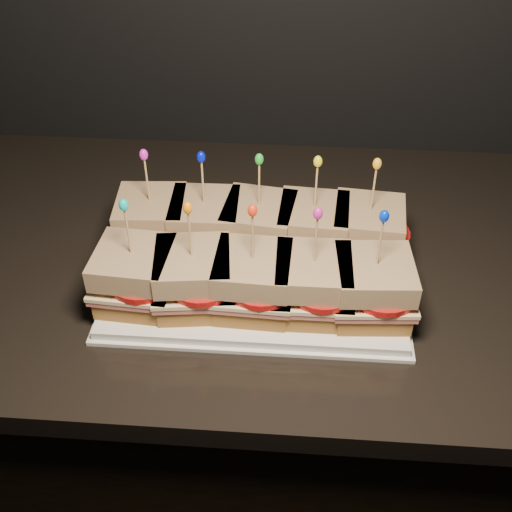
{
  "coord_description": "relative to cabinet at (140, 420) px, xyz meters",
  "views": [
    {
      "loc": [
        0.36,
        0.91,
        1.52
      ],
      "look_at": [
        0.31,
        1.6,
        0.94
      ],
      "focal_mm": 45.0,
      "sensor_mm": 36.0,
      "label": 1
    }
  ],
  "objects": [
    {
      "name": "sandwich_2_frill",
      "position": [
        0.24,
        -0.02,
        0.64
      ],
      "size": [
        0.01,
        0.01,
        0.02
      ],
      "primitive_type": "ellipsoid",
      "color": "green",
      "rests_on": "sandwich_2_pick"
    },
    {
      "name": "sandwich_8_pick",
      "position": [
        0.32,
        -0.14,
        0.59
      ],
      "size": [
        0.0,
        0.0,
        0.09
      ],
      "primitive_type": "cylinder",
      "color": "tan",
      "rests_on": "sandwich_8_bread_top"
    },
    {
      "name": "sandwich_6_bread_bot",
      "position": [
        0.16,
        -0.14,
        0.49
      ],
      "size": [
        0.11,
        0.11,
        0.03
      ],
      "primitive_type": "cube",
      "rotation": [
        0.0,
        0.0,
        0.12
      ],
      "color": "brown",
      "rests_on": "platter"
    },
    {
      "name": "cabinet",
      "position": [
        0.0,
        0.0,
        0.0
      ],
      "size": [
        2.63,
        0.62,
        0.85
      ],
      "primitive_type": "cube",
      "color": "black",
      "rests_on": "ground"
    },
    {
      "name": "sandwich_1_ham",
      "position": [
        0.16,
        -0.02,
        0.51
      ],
      "size": [
        0.11,
        0.1,
        0.01
      ],
      "primitive_type": "cube",
      "rotation": [
        0.0,
        0.0,
        0.02
      ],
      "color": "#C16259",
      "rests_on": "sandwich_1_bread_bot"
    },
    {
      "name": "sandwich_0_ham",
      "position": [
        0.08,
        -0.02,
        0.51
      ],
      "size": [
        0.11,
        0.11,
        0.01
      ],
      "primitive_type": "cube",
      "rotation": [
        0.0,
        0.0,
        0.07
      ],
      "color": "#C16259",
      "rests_on": "sandwich_0_bread_bot"
    },
    {
      "name": "sandwich_5_frill",
      "position": [
        0.08,
        -0.14,
        0.64
      ],
      "size": [
        0.01,
        0.01,
        0.02
      ],
      "primitive_type": "ellipsoid",
      "color": "#09B5AD",
      "rests_on": "sandwich_5_pick"
    },
    {
      "name": "sandwich_6_pick",
      "position": [
        0.16,
        -0.14,
        0.59
      ],
      "size": [
        0.0,
        0.0,
        0.09
      ],
      "primitive_type": "cylinder",
      "color": "tan",
      "rests_on": "sandwich_6_bread_top"
    },
    {
      "name": "sandwich_1_pick",
      "position": [
        0.16,
        -0.02,
        0.59
      ],
      "size": [
        0.0,
        0.0,
        0.09
      ],
      "primitive_type": "cylinder",
      "color": "tan",
      "rests_on": "sandwich_1_bread_top"
    },
    {
      "name": "platter",
      "position": [
        0.24,
        -0.08,
        0.47
      ],
      "size": [
        0.41,
        0.26,
        0.02
      ],
      "primitive_type": "cube",
      "color": "white",
      "rests_on": "granite_slab"
    },
    {
      "name": "sandwich_9_frill",
      "position": [
        0.4,
        -0.14,
        0.64
      ],
      "size": [
        0.01,
        0.01,
        0.02
      ],
      "primitive_type": "ellipsoid",
      "color": "#0227CF",
      "rests_on": "sandwich_9_pick"
    },
    {
      "name": "sandwich_6_bread_top",
      "position": [
        0.16,
        -0.14,
        0.55
      ],
      "size": [
        0.11,
        0.11,
        0.03
      ],
      "primitive_type": "cube",
      "rotation": [
        0.0,
        0.0,
        0.12
      ],
      "color": "#613011",
      "rests_on": "sandwich_6_tomato"
    },
    {
      "name": "sandwich_7_bread_top",
      "position": [
        0.24,
        -0.14,
        0.55
      ],
      "size": [
        0.1,
        0.1,
        0.03
      ],
      "primitive_type": "cube",
      "rotation": [
        0.0,
        0.0,
        -0.04
      ],
      "color": "#613011",
      "rests_on": "sandwich_7_tomato"
    },
    {
      "name": "sandwich_9_ham",
      "position": [
        0.4,
        -0.14,
        0.51
      ],
      "size": [
        0.11,
        0.11,
        0.01
      ],
      "primitive_type": "cube",
      "rotation": [
        0.0,
        0.0,
        0.07
      ],
      "color": "#C16259",
      "rests_on": "sandwich_9_bread_bot"
    },
    {
      "name": "sandwich_8_bread_top",
      "position": [
        0.32,
        -0.14,
        0.55
      ],
      "size": [
        0.1,
        0.1,
        0.03
      ],
      "primitive_type": "cube",
      "rotation": [
        0.0,
        0.0,
        0.01
      ],
      "color": "#613011",
      "rests_on": "sandwich_8_tomato"
    },
    {
      "name": "sandwich_5_cheese",
      "position": [
        0.08,
        -0.14,
        0.52
      ],
      "size": [
        0.11,
        0.11,
        0.01
      ],
      "primitive_type": "cube",
      "rotation": [
        0.0,
        0.0,
        -0.07
      ],
      "color": "beige",
      "rests_on": "sandwich_5_ham"
    },
    {
      "name": "sandwich_3_bread_bot",
      "position": [
        0.32,
        -0.02,
        0.49
      ],
      "size": [
        0.1,
        0.1,
        0.03
      ],
      "primitive_type": "cube",
      "rotation": [
        0.0,
        0.0,
        -0.06
      ],
      "color": "brown",
      "rests_on": "platter"
    },
    {
      "name": "platter_rim",
      "position": [
        0.24,
        -0.08,
        0.46
      ],
      "size": [
        0.43,
        0.27,
        0.01
      ],
      "primitive_type": "cube",
      "color": "white",
      "rests_on": "granite_slab"
    },
    {
      "name": "sandwich_5_ham",
      "position": [
        0.08,
        -0.14,
        0.51
      ],
      "size": [
        0.11,
        0.11,
        0.01
      ],
      "primitive_type": "cube",
      "rotation": [
        0.0,
        0.0,
        -0.07
      ],
      "color": "#C16259",
      "rests_on": "sandwich_5_bread_bot"
    },
    {
      "name": "sandwich_2_bread_top",
      "position": [
        0.24,
        -0.02,
        0.55
      ],
      "size": [
        0.11,
        0.11,
        0.03
      ],
      "primitive_type": "cube",
      "rotation": [
        0.0,
        0.0,
        -0.13
      ],
      "color": "#613011",
      "rests_on": "sandwich_2_tomato"
    },
    {
      "name": "sandwich_7_frill",
      "position": [
        0.24,
        -0.14,
        0.64
      ],
      "size": [
        0.01,
        0.01,
        0.02
      ],
      "primitive_type": "ellipsoid",
      "color": "red",
      "rests_on": "sandwich_7_pick"
    },
    {
      "name": "sandwich_7_tomato",
      "position": [
        0.25,
        -0.15,
        0.52
      ],
      "size": [
        0.1,
        0.1,
        0.01
      ],
      "primitive_type": "cylinder",
      "color": "red",
      "rests_on": "sandwich_7_cheese"
    },
    {
      "name": "sandwich_3_ham",
      "position": [
        0.32,
        -0.02,
        0.51
      ],
      "size": [
        0.11,
        0.11,
        0.01
      ],
      "primitive_type": "cube",
      "rotation": [
        0.0,
        0.0,
        -0.06
      ],
      "color": "#C16259",
      "rests_on": "sandwich_3_bread_bot"
    },
    {
      "name": "sandwich_5_bread_top",
      "position": [
        0.08,
        -0.14,
        0.55
      ],
      "size": [
        0.1,
        0.1,
        0.03
      ],
      "primitive_type": "cube",
      "rotation": [
        0.0,
        0.0,
        -0.07
      ],
      "color": "#613011",
      "rests_on": "sandwich_5_tomato"
    },
    {
      "name": "sandwich_3_pick",
      "position": [
        0.32,
        -0.02,
        0.59
      ],
      "size": [
        0.0,
        0.0,
        0.09
      ],
      "primitive_type": "cylinder",
      "color": "tan",
      "rests_on": "sandwich_3_bread_top"
    },
    {
      "name": "sandwich_0_pick",
      "position": [
        0.08,
        -0.02,
        0.59
      ],
      "size": [
        0.0,
        0.0,
        0.09
      ],
      "primitive_type": "cylinder",
      "color": "tan",
      "rests_on": "sandwich_0_bread_top"
    },
    {
      "name": "sandwich_6_frill",
      "position": [
        0.16,
        -0.14,
        0.64
      ],
      "size": [
        0.01,
        0.01,
        0.02
      ],
      "primitive_type": "ellipsoid",
      "color": "orange",
      "rests_on": "sandwich_6_pick"
    },
    {
      "name": "sandwich_9_cheese",
      "position": [
        0.4,
        -0.14,
        0.52
      ],
      "size": [
        0.11,
        0.11,
        0.01
      ],
      "primitive_type": "cube",
      "rotation": [
        0.0,
        0.0,
        0.07
      ],
      "color": "beige",
      "rests_on": "sandwich_9_ham"
    },
    {
      "name": "sandwich_8_tomato",
      "position": [
        0.33,
        -0.15,
        0.52
      ],
      "size": [
        0.1,
        0.1,
        0.01
      ],
      "primitive_type": "cylinder",
      "color": "red",
      "rests_on": "sandwich_8_cheese"
    },
    {
      "name": "sandwich_3_bread_top",
      "position": [
        0.32,
        -0.02,
        0.55
      ],
      "size": [
        0.1,
        0.1,
        0.03
      ],
      "primitive_type": "cube",
      "rotation": [
        0.0,
        0.0,
        -0.06
      ],
      "color": "#613011",
      "rests_on": "sandwich_3_tomato"
    },
    {
      "name": "sandwich_8_ham",
      "position": [
        0.32,
        -0.14,
        0.51
      ],
      "size": [
        0.11,
        0.1,
        0.01
      ],
      "primitive_type": "cube",
      "rotation": [
        0.0,
        0.0,
        0.01
      ],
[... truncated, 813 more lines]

